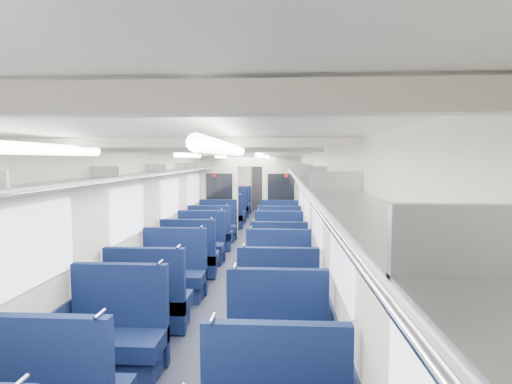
% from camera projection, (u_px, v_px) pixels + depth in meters
% --- Properties ---
extents(floor, '(2.80, 18.00, 0.01)m').
position_uv_depth(floor, '(241.00, 260.00, 8.93)').
color(floor, black).
rests_on(floor, ground).
extents(ceiling, '(2.80, 18.00, 0.01)m').
position_uv_depth(ceiling, '(240.00, 152.00, 8.74)').
color(ceiling, silver).
rests_on(ceiling, wall_left).
extents(wall_left, '(0.02, 18.00, 2.35)m').
position_uv_depth(wall_left, '(177.00, 206.00, 8.92)').
color(wall_left, beige).
rests_on(wall_left, floor).
extents(dado_left, '(0.03, 17.90, 0.70)m').
position_uv_depth(dado_left, '(178.00, 244.00, 8.98)').
color(dado_left, '#111A3A').
rests_on(dado_left, floor).
extents(wall_right, '(0.02, 18.00, 2.35)m').
position_uv_depth(wall_right, '(306.00, 207.00, 8.76)').
color(wall_right, beige).
rests_on(wall_right, floor).
extents(dado_right, '(0.03, 17.90, 0.70)m').
position_uv_depth(dado_right, '(305.00, 245.00, 8.82)').
color(dado_right, '#111A3A').
rests_on(dado_right, floor).
extents(wall_far, '(2.80, 0.02, 2.35)m').
position_uv_depth(wall_far, '(261.00, 183.00, 17.79)').
color(wall_far, beige).
rests_on(wall_far, floor).
extents(luggage_rack_left, '(0.36, 17.40, 0.18)m').
position_uv_depth(luggage_rack_left, '(185.00, 170.00, 8.85)').
color(luggage_rack_left, '#B2B5BA').
rests_on(luggage_rack_left, wall_left).
extents(luggage_rack_right, '(0.36, 17.40, 0.18)m').
position_uv_depth(luggage_rack_right, '(297.00, 170.00, 8.70)').
color(luggage_rack_right, '#B2B5BA').
rests_on(luggage_rack_right, wall_right).
extents(windows, '(2.78, 15.60, 0.75)m').
position_uv_depth(windows, '(238.00, 198.00, 8.36)').
color(windows, white).
rests_on(windows, wall_left).
extents(ceiling_fittings, '(2.70, 16.06, 0.11)m').
position_uv_depth(ceiling_fittings, '(239.00, 155.00, 8.49)').
color(ceiling_fittings, beige).
rests_on(ceiling_fittings, ceiling).
extents(end_door, '(0.75, 0.06, 2.00)m').
position_uv_depth(end_door, '(260.00, 187.00, 17.75)').
color(end_door, black).
rests_on(end_door, floor).
extents(bulkhead, '(2.80, 0.10, 2.35)m').
position_uv_depth(bulkhead, '(250.00, 193.00, 11.62)').
color(bulkhead, beige).
rests_on(bulkhead, floor).
extents(seat_6, '(1.02, 0.56, 1.14)m').
position_uv_depth(seat_6, '(116.00, 339.00, 4.21)').
color(seat_6, '#0E1B46').
rests_on(seat_6, floor).
extents(seat_7, '(1.02, 0.56, 1.14)m').
position_uv_depth(seat_7, '(277.00, 348.00, 4.01)').
color(seat_7, '#0E1B46').
rests_on(seat_7, floor).
extents(seat_8, '(1.02, 0.56, 1.14)m').
position_uv_depth(seat_8, '(149.00, 303.00, 5.26)').
color(seat_8, '#0E1B46').
rests_on(seat_8, floor).
extents(seat_9, '(1.02, 0.56, 1.14)m').
position_uv_depth(seat_9, '(278.00, 303.00, 5.28)').
color(seat_9, '#0E1B46').
rests_on(seat_9, floor).
extents(seat_10, '(1.02, 0.56, 1.14)m').
position_uv_depth(seat_10, '(173.00, 277.00, 6.46)').
color(seat_10, '#0E1B46').
rests_on(seat_10, floor).
extents(seat_11, '(1.02, 0.56, 1.14)m').
position_uv_depth(seat_11, '(278.00, 279.00, 6.34)').
color(seat_11, '#0E1B46').
rests_on(seat_11, floor).
extents(seat_12, '(1.02, 0.56, 1.14)m').
position_uv_depth(seat_12, '(190.00, 258.00, 7.65)').
color(seat_12, '#0E1B46').
rests_on(seat_12, floor).
extents(seat_13, '(1.02, 0.56, 1.14)m').
position_uv_depth(seat_13, '(279.00, 262.00, 7.37)').
color(seat_13, '#0E1B46').
rests_on(seat_13, floor).
extents(seat_14, '(1.02, 0.56, 1.14)m').
position_uv_depth(seat_14, '(201.00, 247.00, 8.68)').
color(seat_14, '#0E1B46').
rests_on(seat_14, floor).
extents(seat_15, '(1.02, 0.56, 1.14)m').
position_uv_depth(seat_15, '(279.00, 248.00, 8.57)').
color(seat_15, '#0E1B46').
rests_on(seat_15, floor).
extents(seat_16, '(1.02, 0.56, 1.14)m').
position_uv_depth(seat_16, '(210.00, 236.00, 9.90)').
color(seat_16, '#0E1B46').
rests_on(seat_16, floor).
extents(seat_17, '(1.02, 0.56, 1.14)m').
position_uv_depth(seat_17, '(279.00, 237.00, 9.79)').
color(seat_17, '#0E1B46').
rests_on(seat_17, floor).
extents(seat_18, '(1.02, 0.56, 1.14)m').
position_uv_depth(seat_18, '(218.00, 228.00, 11.03)').
color(seat_18, '#0E1B46').
rests_on(seat_18, floor).
extents(seat_19, '(1.02, 0.56, 1.14)m').
position_uv_depth(seat_19, '(279.00, 229.00, 10.88)').
color(seat_19, '#0E1B46').
rests_on(seat_19, floor).
extents(seat_20, '(1.02, 0.56, 1.14)m').
position_uv_depth(seat_20, '(227.00, 217.00, 13.05)').
color(seat_20, '#0E1B46').
rests_on(seat_20, floor).
extents(seat_21, '(1.02, 0.56, 1.14)m').
position_uv_depth(seat_21, '(279.00, 218.00, 12.95)').
color(seat_21, '#0E1B46').
rests_on(seat_21, floor).
extents(seat_22, '(1.02, 0.56, 1.14)m').
position_uv_depth(seat_22, '(231.00, 213.00, 14.09)').
color(seat_22, '#0E1B46').
rests_on(seat_22, floor).
extents(seat_23, '(1.02, 0.56, 1.14)m').
position_uv_depth(seat_23, '(279.00, 213.00, 14.07)').
color(seat_23, '#0E1B46').
rests_on(seat_23, floor).
extents(seat_24, '(1.02, 0.56, 1.14)m').
position_uv_depth(seat_24, '(235.00, 208.00, 15.44)').
color(seat_24, '#0E1B46').
rests_on(seat_24, floor).
extents(seat_25, '(1.02, 0.56, 1.14)m').
position_uv_depth(seat_25, '(279.00, 209.00, 15.20)').
color(seat_25, '#0E1B46').
rests_on(seat_25, floor).
extents(seat_26, '(1.02, 0.56, 1.14)m').
position_uv_depth(seat_26, '(238.00, 205.00, 16.57)').
color(seat_26, '#0E1B46').
rests_on(seat_26, floor).
extents(seat_27, '(1.02, 0.56, 1.14)m').
position_uv_depth(seat_27, '(279.00, 206.00, 16.36)').
color(seat_27, '#0E1B46').
rests_on(seat_27, floor).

